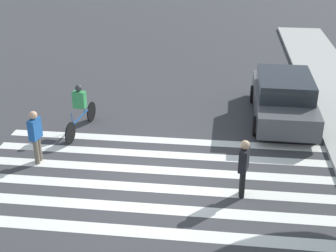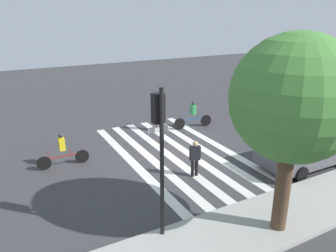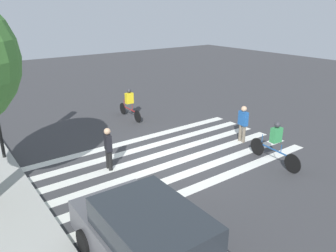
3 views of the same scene
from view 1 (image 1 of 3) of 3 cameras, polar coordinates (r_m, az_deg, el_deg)
name	(u,v)px [view 1 (image 1 of 3)]	position (r m, az deg, el deg)	size (l,w,h in m)	color
ground_plane	(153,179)	(12.86, -1.85, -6.43)	(60.00, 60.00, 0.00)	#38383A
crosswalk_stripes	(153,178)	(12.86, -1.85, -6.41)	(5.07, 10.00, 0.01)	silver
pedestrian_adult_yellow_jacket	(35,134)	(13.76, -15.85, -0.94)	(0.47, 0.27, 1.60)	#6B6051
pedestrian_adult_blue_shirt	(244,165)	(11.86, 9.20, -4.72)	(0.47, 0.29, 1.57)	black
cyclist_near_curb	(80,107)	(15.38, -10.67, 2.26)	(2.41, 0.43, 1.64)	black
car_parked_far_curb	(283,97)	(16.59, 13.89, 3.40)	(4.72, 2.14, 1.58)	#4C4C51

